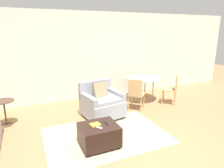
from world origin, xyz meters
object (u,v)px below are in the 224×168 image
(book_stack, at_px, (95,125))
(side_table, at_px, (4,108))
(armchair, at_px, (102,103))
(tv_remote_secondary, at_px, (106,123))
(dining_table, at_px, (143,80))
(dining_chair_near_right, at_px, (173,87))
(tv_remote_primary, at_px, (99,128))
(dining_chair_near_left, at_px, (136,92))
(ottoman, at_px, (99,134))

(book_stack, distance_m, side_table, 2.34)
(armchair, relative_size, tv_remote_secondary, 7.03)
(dining_table, height_order, dining_chair_near_right, dining_chair_near_right)
(tv_remote_primary, relative_size, dining_chair_near_left, 0.14)
(ottoman, height_order, side_table, side_table)
(tv_remote_primary, xyz_separation_m, dining_table, (2.23, 2.03, 0.23))
(ottoman, bearing_deg, dining_table, 41.15)
(side_table, height_order, dining_chair_near_left, dining_chair_near_left)
(book_stack, bearing_deg, ottoman, -20.34)
(armchair, relative_size, dining_table, 0.89)
(side_table, bearing_deg, dining_chair_near_left, -7.07)
(tv_remote_primary, bearing_deg, ottoman, 74.78)
(armchair, distance_m, ottoman, 1.38)
(side_table, distance_m, dining_chair_near_right, 4.57)
(tv_remote_secondary, bearing_deg, dining_chair_near_left, 41.78)
(tv_remote_primary, bearing_deg, dining_chair_near_right, 25.74)
(dining_chair_near_left, distance_m, dining_chair_near_right, 1.28)
(armchair, height_order, book_stack, armchair)
(ottoman, xyz_separation_m, dining_chair_near_left, (1.56, 1.28, 0.28))
(armchair, relative_size, tv_remote_primary, 8.06)
(book_stack, bearing_deg, dining_table, 40.01)
(side_table, height_order, dining_table, dining_table)
(side_table, bearing_deg, book_stack, -45.39)
(ottoman, xyz_separation_m, side_table, (-1.71, 1.69, 0.20))
(tv_remote_primary, bearing_deg, dining_chair_near_left, 41.05)
(dining_chair_near_right, bearing_deg, tv_remote_secondary, -154.96)
(armchair, relative_size, dining_chair_near_left, 1.16)
(dining_table, distance_m, dining_chair_near_right, 0.92)
(dining_chair_near_left, bearing_deg, dining_table, 45.00)
(book_stack, distance_m, tv_remote_secondary, 0.22)
(book_stack, relative_size, dining_chair_near_right, 0.22)
(tv_remote_primary, height_order, dining_table, dining_table)
(tv_remote_primary, distance_m, dining_chair_near_right, 3.19)
(ottoman, xyz_separation_m, dining_table, (2.20, 1.93, 0.43))
(ottoman, bearing_deg, tv_remote_primary, -105.22)
(side_table, height_order, dining_chair_near_right, dining_chair_near_right)
(side_table, xyz_separation_m, dining_table, (3.91, 0.24, 0.23))
(tv_remote_primary, bearing_deg, book_stack, 106.03)
(armchair, bearing_deg, dining_chair_near_right, 0.64)
(book_stack, distance_m, dining_chair_near_left, 2.06)
(armchair, height_order, dining_chair_near_right, armchair)
(dining_chair_near_right, bearing_deg, dining_chair_near_left, 180.00)
(ottoman, height_order, tv_remote_primary, tv_remote_primary)
(tv_remote_secondary, bearing_deg, dining_chair_near_right, 25.04)
(armchair, distance_m, book_stack, 1.38)
(tv_remote_secondary, xyz_separation_m, dining_chair_near_left, (1.40, 1.25, 0.08))
(tv_remote_primary, relative_size, side_table, 0.21)
(tv_remote_primary, distance_m, side_table, 2.46)
(dining_chair_near_left, bearing_deg, ottoman, -140.58)
(dining_chair_near_left, bearing_deg, tv_remote_primary, -138.95)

